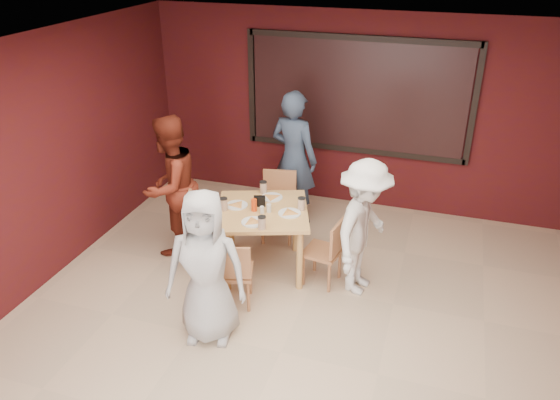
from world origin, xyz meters
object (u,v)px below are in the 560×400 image
(chair_back, at_px, (279,201))
(diner_right, at_px, (363,228))
(diner_back, at_px, (294,159))
(chair_left, at_px, (201,226))
(diner_front, at_px, (206,268))
(chair_front, at_px, (233,271))
(chair_right, at_px, (328,249))
(dining_table, at_px, (263,217))
(diner_left, at_px, (170,186))

(chair_back, xyz_separation_m, diner_right, (1.27, -0.87, 0.28))
(chair_back, bearing_deg, diner_right, -34.51)
(diner_back, bearing_deg, chair_left, 77.99)
(chair_back, distance_m, diner_front, 2.15)
(chair_front, distance_m, chair_back, 1.63)
(chair_right, relative_size, diner_front, 0.51)
(chair_right, height_order, diner_right, diner_right)
(dining_table, xyz_separation_m, diner_right, (1.19, -0.04, 0.08))
(chair_back, height_order, diner_back, diner_back)
(dining_table, relative_size, chair_back, 1.45)
(chair_front, height_order, diner_left, diner_left)
(chair_left, height_order, chair_right, chair_left)
(dining_table, xyz_separation_m, chair_front, (-0.06, -0.80, -0.25))
(chair_left, relative_size, chair_right, 1.12)
(diner_back, bearing_deg, chair_back, 97.60)
(chair_left, distance_m, chair_right, 1.56)
(diner_front, distance_m, diner_back, 2.61)
(chair_back, relative_size, diner_right, 0.57)
(dining_table, relative_size, chair_left, 1.42)
(diner_front, bearing_deg, chair_back, 76.29)
(diner_front, bearing_deg, chair_front, 70.10)
(dining_table, xyz_separation_m, chair_left, (-0.75, -0.11, -0.19))
(chair_back, relative_size, chair_left, 0.98)
(chair_left, distance_m, diner_left, 0.65)
(chair_back, xyz_separation_m, diner_back, (0.07, 0.47, 0.43))
(chair_back, bearing_deg, diner_back, 81.94)
(chair_back, xyz_separation_m, diner_left, (-1.17, -0.73, 0.38))
(diner_right, bearing_deg, chair_left, 104.37)
(diner_right, bearing_deg, diner_left, 98.91)
(chair_front, bearing_deg, chair_left, 135.49)
(chair_left, distance_m, diner_back, 1.65)
(chair_front, relative_size, chair_right, 0.99)
(dining_table, distance_m, diner_left, 1.26)
(chair_left, xyz_separation_m, diner_back, (0.74, 1.41, 0.42))
(chair_right, xyz_separation_m, diner_front, (-0.93, -1.25, 0.34))
(dining_table, relative_size, chair_front, 1.60)
(dining_table, distance_m, diner_back, 1.32)
(chair_right, height_order, diner_front, diner_front)
(chair_left, distance_m, diner_front, 1.38)
(chair_back, distance_m, chair_right, 1.25)
(chair_right, distance_m, diner_left, 2.10)
(chair_right, bearing_deg, diner_front, -126.64)
(chair_right, xyz_separation_m, diner_left, (-2.05, 0.15, 0.43))
(chair_front, height_order, diner_back, diner_back)
(chair_right, distance_m, diner_front, 1.59)
(diner_front, distance_m, diner_right, 1.82)
(diner_back, bearing_deg, dining_table, 106.11)
(chair_left, xyz_separation_m, diner_right, (1.94, 0.07, 0.27))
(chair_back, bearing_deg, diner_left, -147.94)
(dining_table, distance_m, chair_back, 0.86)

